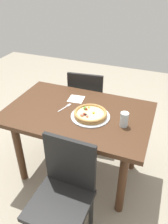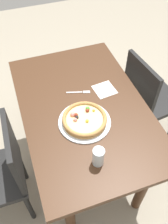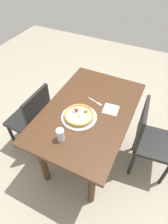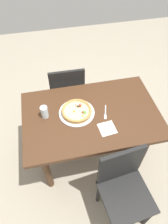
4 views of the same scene
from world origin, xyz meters
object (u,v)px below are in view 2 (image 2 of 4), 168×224
object	(u,v)px
chair_far	(148,98)
drinking_glass	(98,157)
dining_table	(84,118)
pizza	(84,119)
napkin	(105,90)
plate	(85,122)
fork	(80,92)
chair_near	(2,173)

from	to	relation	value
chair_far	drinking_glass	xyz separation A→B (m)	(0.55, -0.68, 0.33)
dining_table	pizza	size ratio (longest dim) A/B	4.53
chair_far	napkin	distance (m)	0.51
napkin	chair_far	bearing A→B (deg)	95.90
dining_table	pizza	distance (m)	0.20
dining_table	plate	size ratio (longest dim) A/B	3.83
chair_far	plate	bearing A→B (deg)	-74.36
plate	fork	xyz separation A→B (m)	(-0.26, 0.06, -0.00)
chair_far	plate	distance (m)	0.76
fork	drinking_glass	world-z (taller)	drinking_glass
fork	pizza	bearing A→B (deg)	-86.34
drinking_glass	dining_table	bearing A→B (deg)	171.78
dining_table	napkin	world-z (taller)	napkin
chair_near	chair_far	size ratio (longest dim) A/B	1.00
fork	napkin	distance (m)	0.17
pizza	napkin	world-z (taller)	pizza
chair_far	pizza	world-z (taller)	chair_far
pizza	fork	xyz separation A→B (m)	(-0.25, 0.06, -0.03)
chair_near	pizza	size ratio (longest dim) A/B	3.17
pizza	drinking_glass	bearing A→B (deg)	-4.37
pizza	dining_table	bearing A→B (deg)	163.41
chair_near	fork	distance (m)	0.75
dining_table	drinking_glass	distance (m)	0.45
chair_far	napkin	xyz separation A→B (m)	(0.04, -0.43, 0.27)
dining_table	fork	distance (m)	0.18
fork	plate	bearing A→B (deg)	-86.18
dining_table	drinking_glass	bearing A→B (deg)	-8.22
fork	napkin	xyz separation A→B (m)	(0.03, 0.17, -0.00)
chair_near	plate	world-z (taller)	chair_near
fork	napkin	world-z (taller)	fork
dining_table	pizza	bearing A→B (deg)	-16.59
pizza	napkin	bearing A→B (deg)	134.53
dining_table	chair_far	bearing A→B (deg)	102.82
pizza	drinking_glass	xyz separation A→B (m)	(0.29, -0.02, 0.03)
dining_table	pizza	world-z (taller)	pizza
chair_near	drinking_glass	world-z (taller)	chair_near
pizza	fork	size ratio (longest dim) A/B	1.70
plate	dining_table	bearing A→B (deg)	163.75
chair_near	plate	xyz separation A→B (m)	(-0.02, 0.58, 0.28)
dining_table	plate	xyz separation A→B (m)	(0.13, -0.04, 0.12)
fork	drinking_glass	xyz separation A→B (m)	(0.54, -0.08, 0.06)
chair_near	drinking_glass	bearing A→B (deg)	-114.79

